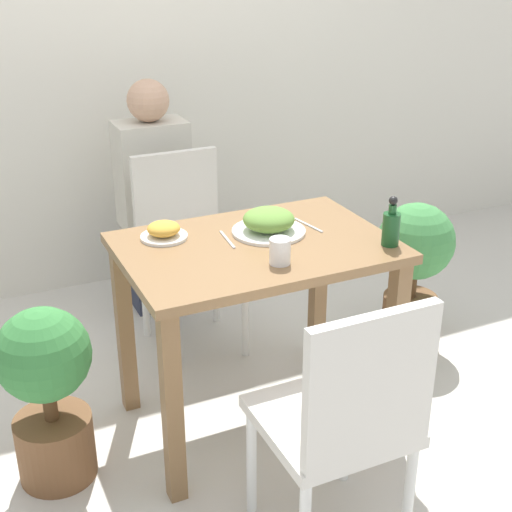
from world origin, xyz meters
name	(u,v)px	position (x,y,z in m)	size (l,w,h in m)	color
ground_plane	(256,417)	(0.00, 0.00, 0.00)	(16.00, 16.00, 0.00)	beige
wall_back	(129,38)	(0.00, 1.53, 1.30)	(8.00, 0.05, 2.60)	silver
dining_table	(256,277)	(0.00, 0.00, 0.63)	(0.97, 0.67, 0.76)	olive
chair_near	(345,416)	(-0.05, -0.71, 0.50)	(0.42, 0.42, 0.89)	silver
chair_far	(185,241)	(-0.03, 0.71, 0.50)	(0.42, 0.42, 0.89)	silver
food_plate	(269,222)	(0.09, 0.07, 0.80)	(0.27, 0.27, 0.09)	white
side_plate	(164,231)	(-0.28, 0.18, 0.79)	(0.17, 0.17, 0.06)	white
drink_cup	(279,251)	(0.00, -0.19, 0.81)	(0.07, 0.07, 0.09)	white
sauce_bottle	(391,227)	(0.43, -0.21, 0.83)	(0.06, 0.06, 0.18)	#194C23
fork_utensil	(227,239)	(-0.08, 0.07, 0.76)	(0.02, 0.17, 0.00)	silver
spoon_utensil	(308,225)	(0.25, 0.07, 0.76)	(0.04, 0.17, 0.00)	silver
potted_plant_left	(48,388)	(-0.78, 0.00, 0.37)	(0.32, 0.32, 0.66)	brown
potted_plant_right	(414,261)	(0.92, 0.25, 0.41)	(0.35, 0.35, 0.69)	brown
person_figure	(154,199)	(-0.04, 1.10, 0.58)	(0.34, 0.22, 1.17)	#2D3347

